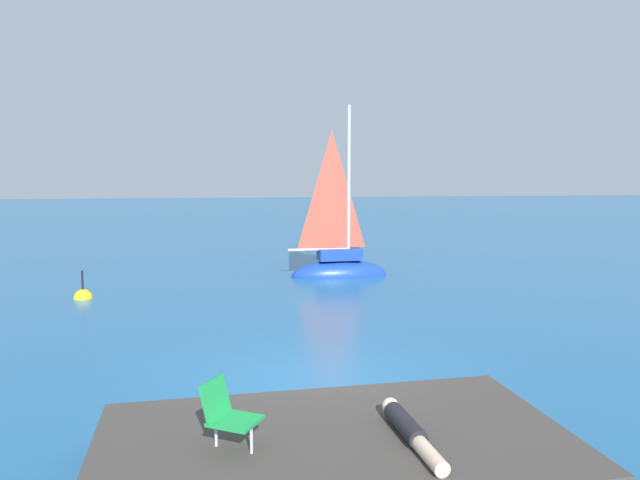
{
  "coord_description": "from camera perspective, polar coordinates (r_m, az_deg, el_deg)",
  "views": [
    {
      "loc": [
        -1.47,
        -10.42,
        3.79
      ],
      "look_at": [
        1.46,
        8.37,
        1.64
      ],
      "focal_mm": 33.78,
      "sensor_mm": 36.0,
      "label": 1
    }
  ],
  "objects": [
    {
      "name": "person_sunbather",
      "position": [
        7.65,
        8.45,
        -17.33
      ],
      "size": [
        0.31,
        1.76,
        0.25
      ],
      "rotation": [
        0.0,
        0.0,
        4.78
      ],
      "color": "black",
      "rests_on": "shore_ledge"
    },
    {
      "name": "shore_ledge",
      "position": [
        7.83,
        1.38,
        -20.01
      ],
      "size": [
        5.92,
        3.54,
        0.6
      ],
      "primitive_type": "cube",
      "rotation": [
        0.0,
        0.0,
        0.05
      ],
      "color": "#423D38",
      "rests_on": "ground"
    },
    {
      "name": "boulder_seaward",
      "position": [
        9.17,
        -12.96,
        -18.13
      ],
      "size": [
        1.45,
        1.3,
        0.76
      ],
      "primitive_type": "cube",
      "rotation": [
        0.07,
        -0.01,
        2.89
      ],
      "color": "#45393D",
      "rests_on": "ground"
    },
    {
      "name": "marker_buoy",
      "position": [
        19.56,
        -21.52,
        -5.15
      ],
      "size": [
        0.56,
        0.56,
        1.13
      ],
      "color": "yellow",
      "rests_on": "ground"
    },
    {
      "name": "ground_plane",
      "position": [
        11.18,
        -0.81,
        -13.34
      ],
      "size": [
        160.0,
        160.0,
        0.0
      ],
      "primitive_type": "plane",
      "color": "#236093"
    },
    {
      "name": "boulder_inland",
      "position": [
        9.47,
        -7.88,
        -17.18
      ],
      "size": [
        1.24,
        1.16,
        0.62
      ],
      "primitive_type": "cube",
      "rotation": [
        -0.08,
        0.03,
        2.66
      ],
      "color": "#413832",
      "rests_on": "ground"
    },
    {
      "name": "beach_chair",
      "position": [
        7.29,
        -8.87,
        -15.77
      ],
      "size": [
        0.76,
        0.72,
        0.8
      ],
      "rotation": [
        0.0,
        0.0,
        5.74
      ],
      "color": "green",
      "rests_on": "shore_ledge"
    },
    {
      "name": "sailboat_near",
      "position": [
        22.0,
        1.79,
        -2.49
      ],
      "size": [
        3.69,
        1.34,
        6.78
      ],
      "rotation": [
        0.0,
        0.0,
        0.03
      ],
      "color": "#193D99",
      "rests_on": "ground"
    }
  ]
}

